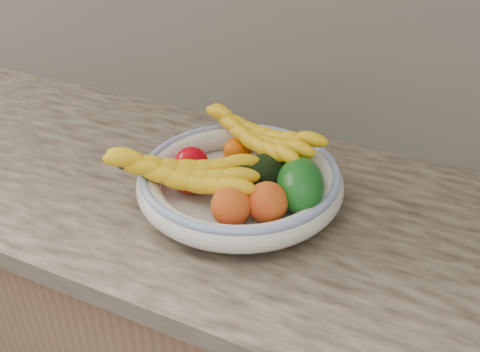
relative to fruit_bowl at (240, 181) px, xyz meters
name	(u,v)px	position (x,y,z in m)	size (l,w,h in m)	color
kitchen_counter	(245,343)	(0.00, 0.03, -0.48)	(2.44, 0.66, 1.40)	brown
fruit_bowl	(240,181)	(0.00, 0.00, 0.00)	(0.39, 0.39, 0.08)	silver
clementine_back_left	(237,151)	(-0.05, 0.09, 0.01)	(0.06, 0.06, 0.05)	#E35B04
clementine_back_right	(273,160)	(0.03, 0.09, 0.01)	(0.06, 0.06, 0.05)	#FF5A05
tomato_left	(192,162)	(-0.11, 0.00, 0.01)	(0.07, 0.07, 0.06)	#C2000E
tomato_near_left	(190,176)	(-0.08, -0.04, 0.01)	(0.08, 0.08, 0.07)	#A00800
avocado_center	(243,180)	(0.01, -0.01, 0.02)	(0.07, 0.10, 0.07)	black
avocado_right	(265,173)	(0.04, 0.02, 0.02)	(0.07, 0.11, 0.07)	black
green_mango	(300,185)	(0.12, 0.00, 0.03)	(0.08, 0.13, 0.09)	#0F5114
peach_front	(231,206)	(0.03, -0.10, 0.02)	(0.07, 0.07, 0.07)	orange
peach_right	(267,202)	(0.08, -0.07, 0.02)	(0.07, 0.07, 0.07)	orange
banana_bunch_back	(258,140)	(-0.01, 0.10, 0.04)	(0.29, 0.11, 0.08)	yellow
banana_bunch_front	(182,176)	(-0.08, -0.08, 0.03)	(0.30, 0.12, 0.08)	yellow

